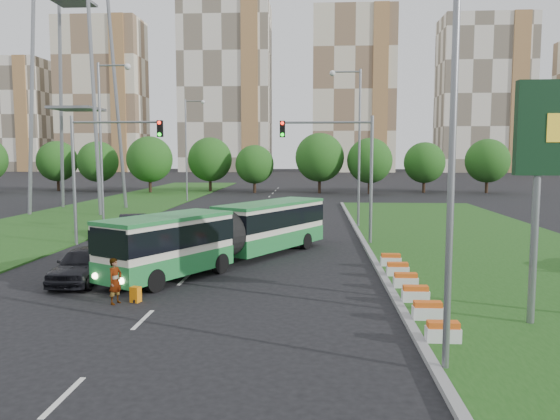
# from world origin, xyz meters

# --- Properties ---
(ground) EXTENTS (360.00, 360.00, 0.00)m
(ground) POSITION_xyz_m (0.00, 0.00, 0.00)
(ground) COLOR black
(ground) RESTS_ON ground
(grass_median) EXTENTS (14.00, 60.00, 0.15)m
(grass_median) POSITION_xyz_m (13.00, 8.00, 0.07)
(grass_median) COLOR #1D4C15
(grass_median) RESTS_ON ground
(median_kerb) EXTENTS (0.30, 60.00, 0.18)m
(median_kerb) POSITION_xyz_m (6.05, 8.00, 0.09)
(median_kerb) COLOR gray
(median_kerb) RESTS_ON ground
(left_verge) EXTENTS (12.00, 110.00, 0.10)m
(left_verge) POSITION_xyz_m (-18.00, 25.00, 0.05)
(left_verge) COLOR #1D4C15
(left_verge) RESTS_ON ground
(lane_markings) EXTENTS (0.20, 100.00, 0.01)m
(lane_markings) POSITION_xyz_m (-3.00, 20.00, 0.00)
(lane_markings) COLOR silver
(lane_markings) RESTS_ON ground
(flower_planters) EXTENTS (1.10, 11.50, 0.60)m
(flower_planters) POSITION_xyz_m (6.70, -2.50, 0.45)
(flower_planters) COLOR silver
(flower_planters) RESTS_ON grass_median
(traffic_mast_median) EXTENTS (5.76, 0.32, 8.00)m
(traffic_mast_median) POSITION_xyz_m (4.78, 10.00, 5.35)
(traffic_mast_median) COLOR slate
(traffic_mast_median) RESTS_ON ground
(traffic_mast_left) EXTENTS (5.76, 0.32, 8.00)m
(traffic_mast_left) POSITION_xyz_m (-10.38, 9.00, 5.35)
(traffic_mast_left) COLOR slate
(traffic_mast_left) RESTS_ON ground
(street_lamps) EXTENTS (36.00, 60.00, 12.00)m
(street_lamps) POSITION_xyz_m (-3.00, 10.00, 6.00)
(street_lamps) COLOR slate
(street_lamps) RESTS_ON ground
(tree_line) EXTENTS (120.00, 8.00, 9.00)m
(tree_line) POSITION_xyz_m (10.00, 55.00, 4.50)
(tree_line) COLOR #1F5216
(tree_line) RESTS_ON ground
(apartment_tower_west) EXTENTS (26.00, 15.00, 48.00)m
(apartment_tower_west) POSITION_xyz_m (-65.00, 150.00, 24.00)
(apartment_tower_west) COLOR beige
(apartment_tower_west) RESTS_ON ground
(apartment_tower_cwest) EXTENTS (28.00, 15.00, 52.00)m
(apartment_tower_cwest) POSITION_xyz_m (-25.00, 150.00, 26.00)
(apartment_tower_cwest) COLOR silver
(apartment_tower_cwest) RESTS_ON ground
(apartment_tower_ceast) EXTENTS (25.00, 15.00, 50.00)m
(apartment_tower_ceast) POSITION_xyz_m (15.00, 150.00, 25.00)
(apartment_tower_ceast) COLOR beige
(apartment_tower_ceast) RESTS_ON ground
(apartment_tower_east) EXTENTS (27.00, 15.00, 47.00)m
(apartment_tower_east) POSITION_xyz_m (55.00, 150.00, 23.50)
(apartment_tower_east) COLOR silver
(apartment_tower_east) RESTS_ON ground
(midrise_west) EXTENTS (22.00, 14.00, 36.00)m
(midrise_west) POSITION_xyz_m (-95.00, 150.00, 18.00)
(midrise_west) COLOR silver
(midrise_west) RESTS_ON ground
(articulated_bus) EXTENTS (2.42, 15.52, 2.55)m
(articulated_bus) POSITION_xyz_m (-1.82, 3.86, 1.56)
(articulated_bus) COLOR beige
(articulated_bus) RESTS_ON ground
(car_left_near) EXTENTS (1.98, 4.70, 1.59)m
(car_left_near) POSITION_xyz_m (-7.34, -0.71, 0.79)
(car_left_near) COLOR black
(car_left_near) RESTS_ON ground
(car_left_far) EXTENTS (2.90, 5.12, 1.60)m
(car_left_far) POSITION_xyz_m (-9.33, 11.81, 0.80)
(car_left_far) COLOR black
(car_left_far) RESTS_ON ground
(pedestrian) EXTENTS (0.62, 0.75, 1.76)m
(pedestrian) POSITION_xyz_m (-4.65, -4.10, 0.88)
(pedestrian) COLOR gray
(pedestrian) RESTS_ON ground
(shopping_trolley) EXTENTS (0.35, 0.37, 0.60)m
(shopping_trolley) POSITION_xyz_m (-3.97, -3.82, 0.30)
(shopping_trolley) COLOR orange
(shopping_trolley) RESTS_ON ground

